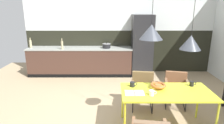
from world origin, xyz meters
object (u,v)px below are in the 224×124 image
dining_table (166,94)px  cooking_pot (106,46)px  mug_short_terracotta (192,84)px  bottle_spice_small (30,44)px  refrigerator_column (142,46)px  pendant_lamp_over_table_near (151,32)px  mug_tall_blue (151,93)px  armchair_facing_counter (176,84)px  fruit_bowl (158,85)px  armchair_near_window (142,86)px  pendant_lamp_over_table_far (190,42)px  mug_wide_latte (132,84)px  bottle_oil_tall (62,45)px  open_book (134,93)px

dining_table → cooking_pot: (-1.11, 2.88, 0.28)m
mug_short_terracotta → bottle_spice_small: bottle_spice_small is taller
bottle_spice_small → refrigerator_column: bearing=0.3°
pendant_lamp_over_table_near → refrigerator_column: bearing=83.8°
mug_tall_blue → dining_table: bearing=30.3°
cooking_pot → armchair_facing_counter: bearing=-51.8°
fruit_bowl → bottle_spice_small: bearing=140.3°
refrigerator_column → armchair_near_window: 2.23m
cooking_pot → pendant_lamp_over_table_far: pendant_lamp_over_table_far is taller
refrigerator_column → mug_short_terracotta: 2.78m
mug_tall_blue → armchair_facing_counter: bearing=54.1°
mug_wide_latte → refrigerator_column: bearing=78.2°
armchair_facing_counter → fruit_bowl: size_ratio=2.67×
refrigerator_column → mug_tall_blue: (-0.29, -3.11, -0.18)m
refrigerator_column → pendant_lamp_over_table_far: bearing=-84.2°
armchair_facing_counter → pendant_lamp_over_table_far: (-0.16, -0.91, 1.08)m
armchair_facing_counter → armchair_near_window: bearing=19.7°
bottle_spice_small → pendant_lamp_over_table_far: bearing=-37.9°
pendant_lamp_over_table_near → mug_tall_blue: bearing=-83.7°
mug_wide_latte → mug_tall_blue: 0.46m
refrigerator_column → pendant_lamp_over_table_far: (0.30, -2.97, 0.62)m
pendant_lamp_over_table_far → bottle_oil_tall: bearing=135.1°
bottle_oil_tall → armchair_near_window: bearing=-41.8°
mug_wide_latte → pendant_lamp_over_table_near: bearing=-32.9°
armchair_facing_counter → pendant_lamp_over_table_near: 1.69m
mug_tall_blue → pendant_lamp_over_table_far: pendant_lamp_over_table_far is taller
refrigerator_column → dining_table: refrigerator_column is taller
bottle_oil_tall → pendant_lamp_over_table_near: 3.51m
mug_tall_blue → mug_wide_latte: bearing=127.3°
refrigerator_column → mug_wide_latte: size_ratio=14.59×
open_book → armchair_near_window: bearing=71.9°
armchair_facing_counter → bottle_oil_tall: size_ratio=2.24×
refrigerator_column → bottle_spice_small: refrigerator_column is taller
open_book → pendant_lamp_over_table_far: (0.87, 0.06, 0.85)m
armchair_facing_counter → pendant_lamp_over_table_near: (-0.78, -0.84, 1.24)m
armchair_facing_counter → open_book: (-1.03, -0.96, 0.23)m
pendant_lamp_over_table_near → dining_table: bearing=-5.6°
armchair_near_window → pendant_lamp_over_table_far: bearing=132.7°
armchair_near_window → open_book: size_ratio=2.43×
cooking_pot → dining_table: bearing=-68.9°
fruit_bowl → armchair_facing_counter: bearing=52.3°
open_book → pendant_lamp_over_table_near: size_ratio=0.29×
refrigerator_column → cooking_pot: size_ratio=7.48×
cooking_pot → pendant_lamp_over_table_near: pendant_lamp_over_table_near is taller
mug_wide_latte → fruit_bowl: bearing=-9.7°
mug_tall_blue → cooking_pot: cooking_pot is taller
armchair_near_window → mug_short_terracotta: 1.01m
refrigerator_column → pendant_lamp_over_table_far: pendant_lamp_over_table_far is taller
armchair_facing_counter → fruit_bowl: (-0.58, -0.75, 0.28)m
mug_wide_latte → pendant_lamp_over_table_far: 1.21m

